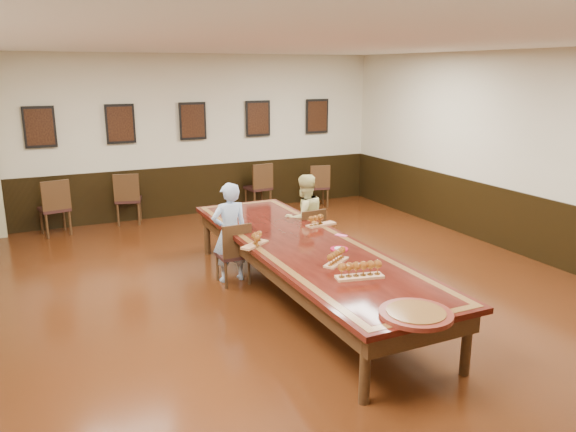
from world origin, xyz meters
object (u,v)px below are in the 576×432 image
chair_woman (307,236)px  spare_chair_c (258,186)px  carved_platter (416,314)px  spare_chair_b (128,198)px  conference_table (305,254)px  chair_man (233,252)px  person_woman (304,219)px  spare_chair_a (54,207)px  person_man (230,232)px  spare_chair_d (318,185)px

chair_woman → spare_chair_c: 3.55m
carved_platter → spare_chair_c: bearing=79.0°
spare_chair_b → carved_platter: bearing=114.8°
chair_woman → conference_table: bearing=57.3°
spare_chair_c → chair_man: bearing=55.7°
chair_man → chair_woman: chair_man is taller
spare_chair_c → carved_platter: bearing=71.8°
person_woman → conference_table: (-0.67, -1.33, -0.07)m
spare_chair_b → spare_chair_c: 2.68m
person_woman → spare_chair_a: bearing=-47.7°
chair_woman → spare_chair_b: size_ratio=0.87×
person_woman → spare_chair_b: bearing=-63.4°
carved_platter → spare_chair_a: bearing=111.0°
spare_chair_b → person_man: size_ratio=0.71×
chair_man → chair_woman: (1.31, 0.29, -0.00)m
conference_table → spare_chair_a: bearing=120.8°
chair_man → person_woman: (1.30, 0.38, 0.24)m
conference_table → spare_chair_d: bearing=60.0°
spare_chair_b → conference_table: (1.38, -4.78, 0.11)m
person_man → carved_platter: 3.44m
person_man → chair_man: bearing=90.0°
chair_man → person_man: person_man is taller
spare_chair_c → spare_chair_d: bearing=160.0°
spare_chair_b → conference_table: size_ratio=0.20×
spare_chair_a → chair_woman: bearing=124.7°
chair_man → spare_chair_c: size_ratio=0.88×
person_man → person_woman: size_ratio=1.03×
conference_table → chair_woman: bearing=61.4°
spare_chair_a → carved_platter: spare_chair_a is taller
chair_man → spare_chair_a: (-2.08, 3.61, 0.07)m
chair_man → person_woman: bearing=-164.9°
chair_man → spare_chair_c: spare_chair_c is taller
chair_woman → spare_chair_b: spare_chair_b is taller
spare_chair_c → spare_chair_d: spare_chair_c is taller
spare_chair_d → carved_platter: bearing=81.7°
chair_woman → spare_chair_a: bearing=-48.5°
spare_chair_d → chair_woman: bearing=72.4°
person_woman → spare_chair_d: bearing=-125.6°
spare_chair_c → carved_platter: spare_chair_c is taller
chair_woman → person_man: person_man is taller
chair_woman → spare_chair_b: 4.09m
spare_chair_d → conference_table: (-2.57, -4.45, 0.15)m
chair_man → chair_woman: bearing=-168.8°
spare_chair_b → carved_platter: (1.30, -7.13, 0.27)m
spare_chair_a → carved_platter: (2.64, -6.90, 0.26)m
chair_man → carved_platter: (0.56, -3.30, 0.33)m
spare_chair_c → conference_table: (-1.30, -4.74, 0.11)m
chair_man → conference_table: 1.16m
chair_man → conference_table: size_ratio=0.18×
chair_woman → spare_chair_d: spare_chair_d is taller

